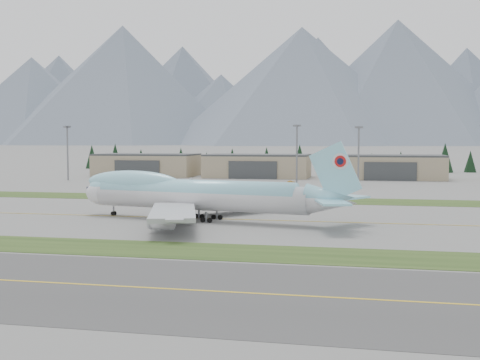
% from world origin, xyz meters
% --- Properties ---
extents(ground, '(7000.00, 7000.00, 0.00)m').
position_xyz_m(ground, '(0.00, 0.00, 0.00)').
color(ground, '#5F5F5D').
rests_on(ground, ground).
extents(grass_strip_near, '(400.00, 14.00, 0.08)m').
position_xyz_m(grass_strip_near, '(0.00, -38.00, 0.00)').
color(grass_strip_near, '#274017').
rests_on(grass_strip_near, ground).
extents(grass_strip_far, '(400.00, 18.00, 0.08)m').
position_xyz_m(grass_strip_far, '(0.00, 45.00, 0.00)').
color(grass_strip_far, '#274017').
rests_on(grass_strip_far, ground).
extents(asphalt_taxiway, '(400.00, 32.00, 0.04)m').
position_xyz_m(asphalt_taxiway, '(0.00, -62.00, 0.00)').
color(asphalt_taxiway, '#3B3B3B').
rests_on(asphalt_taxiway, ground).
extents(taxiway_line_main, '(400.00, 0.40, 0.02)m').
position_xyz_m(taxiway_line_main, '(0.00, 0.00, 0.00)').
color(taxiway_line_main, gold).
rests_on(taxiway_line_main, ground).
extents(taxiway_line_near, '(400.00, 0.40, 0.02)m').
position_xyz_m(taxiway_line_near, '(0.00, -62.00, 0.00)').
color(taxiway_line_near, gold).
rests_on(taxiway_line_near, ground).
extents(boeing_747_freighter, '(65.66, 55.38, 17.22)m').
position_xyz_m(boeing_747_freighter, '(-1.49, -2.88, 5.68)').
color(boeing_747_freighter, silver).
rests_on(boeing_747_freighter, ground).
extents(hangar_left, '(48.00, 26.60, 10.80)m').
position_xyz_m(hangar_left, '(-70.00, 149.90, 5.39)').
color(hangar_left, tan).
rests_on(hangar_left, ground).
extents(hangar_center, '(48.00, 26.60, 10.80)m').
position_xyz_m(hangar_center, '(-15.00, 149.90, 5.39)').
color(hangar_center, tan).
rests_on(hangar_center, ground).
extents(hangar_right, '(48.00, 26.60, 10.80)m').
position_xyz_m(hangar_right, '(45.00, 149.90, 5.39)').
color(hangar_right, tan).
rests_on(hangar_right, ground).
extents(floodlight_masts, '(195.29, 5.57, 24.59)m').
position_xyz_m(floodlight_masts, '(25.43, 111.72, 16.38)').
color(floodlight_masts, slate).
rests_on(floodlight_masts, ground).
extents(service_vehicle_a, '(2.69, 3.54, 1.12)m').
position_xyz_m(service_vehicle_a, '(-40.01, 124.26, 0.00)').
color(service_vehicle_a, silver).
rests_on(service_vehicle_a, ground).
extents(service_vehicle_b, '(3.39, 1.88, 1.06)m').
position_xyz_m(service_vehicle_b, '(5.17, 113.46, 0.00)').
color(service_vehicle_b, '#B67B2D').
rests_on(service_vehicle_b, ground).
extents(service_vehicle_c, '(2.13, 4.43, 1.24)m').
position_xyz_m(service_vehicle_c, '(63.71, 140.00, 0.00)').
color(service_vehicle_c, silver).
rests_on(service_vehicle_c, ground).
extents(conifer_belt, '(271.41, 13.39, 15.96)m').
position_xyz_m(conifer_belt, '(-5.43, 212.97, 6.93)').
color(conifer_belt, black).
rests_on(conifer_belt, ground).
extents(mountain_ridge_front, '(4273.44, 1178.61, 489.69)m').
position_xyz_m(mountain_ridge_front, '(3.95, 2214.92, 225.04)').
color(mountain_ridge_front, slate).
rests_on(mountain_ridge_front, ground).
extents(mountain_ridge_rear, '(4485.92, 1052.37, 526.18)m').
position_xyz_m(mountain_ridge_rear, '(183.92, 2900.00, 259.22)').
color(mountain_ridge_rear, slate).
rests_on(mountain_ridge_rear, ground).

